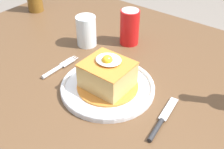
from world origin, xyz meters
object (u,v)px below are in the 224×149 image
main_plate (108,87)px  fork (57,68)px  soda_can (130,27)px  drinking_glass (86,33)px  knife (160,123)px

main_plate → fork: main_plate is taller
fork → soda_can: soda_can is taller
main_plate → drinking_glass: 0.26m
knife → soda_can: 0.40m
soda_can → drinking_glass: bearing=-138.1°
main_plate → drinking_glass: (-0.21, 0.15, 0.04)m
fork → drinking_glass: drinking_glass is taller
fork → drinking_glass: (-0.03, 0.17, 0.04)m
fork → knife: same height
fork → drinking_glass: 0.18m
knife → drinking_glass: size_ratio=1.58×
main_plate → fork: bearing=-172.9°
knife → drinking_glass: bearing=155.6°
main_plate → knife: (0.18, -0.03, -0.00)m
fork → drinking_glass: bearing=100.0°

